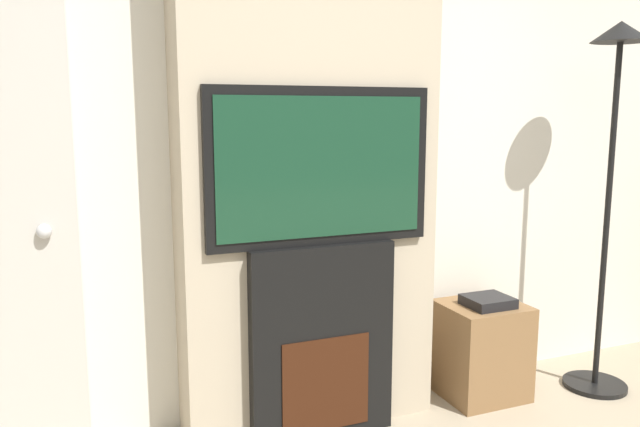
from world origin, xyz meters
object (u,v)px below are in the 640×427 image
at_px(television, 320,167).
at_px(floor_lamp, 613,137).
at_px(fireplace, 320,341).
at_px(media_stand, 481,349).

relative_size(television, floor_lamp, 0.53).
height_order(fireplace, media_stand, fireplace).
distance_m(fireplace, media_stand, 0.93).
xyz_separation_m(television, media_stand, (0.91, 0.05, -0.97)).
xyz_separation_m(fireplace, floor_lamp, (1.54, -0.10, 0.89)).
bearing_deg(floor_lamp, fireplace, 176.17).
height_order(television, media_stand, television).
height_order(fireplace, television, television).
xyz_separation_m(floor_lamp, media_stand, (-0.63, 0.15, -1.08)).
height_order(floor_lamp, media_stand, floor_lamp).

